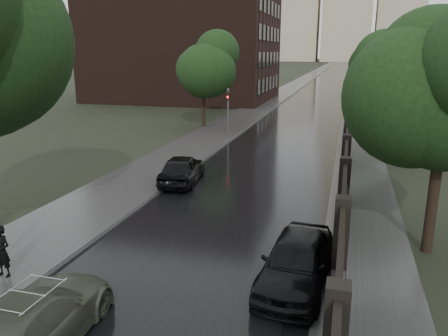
% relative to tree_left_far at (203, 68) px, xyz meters
% --- Properties ---
extents(road, '(8.00, 420.00, 0.02)m').
position_rel_tree_left_far_xyz_m(road, '(8.00, 160.00, -5.23)').
color(road, black).
rests_on(road, ground).
extents(sidewalk_left, '(4.00, 420.00, 0.16)m').
position_rel_tree_left_far_xyz_m(sidewalk_left, '(2.00, 160.00, -5.16)').
color(sidewalk_left, '#2D2D2D').
rests_on(sidewalk_left, ground).
extents(verge_right, '(3.00, 420.00, 0.08)m').
position_rel_tree_left_far_xyz_m(verge_right, '(13.50, 160.00, -5.20)').
color(verge_right, '#2D2D2D').
rests_on(verge_right, ground).
extents(fence_right, '(0.45, 75.72, 2.70)m').
position_rel_tree_left_far_xyz_m(fence_right, '(12.60, 2.01, -4.23)').
color(fence_right, '#383533').
rests_on(fence_right, ground).
extents(tree_left_far, '(4.25, 4.25, 7.39)m').
position_rel_tree_left_far_xyz_m(tree_left_far, '(0.00, 0.00, 0.00)').
color(tree_left_far, black).
rests_on(tree_left_far, ground).
extents(tree_right_a, '(4.08, 4.08, 7.01)m').
position_rel_tree_left_far_xyz_m(tree_right_a, '(15.50, -22.00, -0.29)').
color(tree_right_a, black).
rests_on(tree_right_a, ground).
extents(tree_right_b, '(4.08, 4.08, 7.01)m').
position_rel_tree_left_far_xyz_m(tree_right_b, '(15.50, -8.00, -0.29)').
color(tree_right_b, black).
rests_on(tree_right_b, ground).
extents(tree_right_c, '(4.08, 4.08, 7.01)m').
position_rel_tree_left_far_xyz_m(tree_right_c, '(15.50, 10.00, -0.29)').
color(tree_right_c, black).
rests_on(tree_right_c, ground).
extents(traffic_light, '(0.16, 0.32, 4.00)m').
position_rel_tree_left_far_xyz_m(traffic_light, '(3.70, -5.01, -2.84)').
color(traffic_light, '#59595E').
rests_on(traffic_light, ground).
extents(brick_building, '(24.00, 18.00, 20.00)m').
position_rel_tree_left_far_xyz_m(brick_building, '(-10.00, 22.00, 4.76)').
color(brick_building, black).
rests_on(brick_building, ground).
extents(stalinist_tower, '(92.00, 30.00, 159.00)m').
position_rel_tree_left_far_xyz_m(stalinist_tower, '(8.00, 270.00, 33.14)').
color(stalinist_tower, tan).
rests_on(stalinist_tower, ground).
extents(volga_sedan, '(2.49, 5.27, 1.48)m').
position_rel_tree_left_far_xyz_m(volga_sedan, '(5.97, -30.18, -4.50)').
color(volga_sedan, '#45493B').
rests_on(volga_sedan, ground).
extents(hatchback_left, '(2.33, 4.64, 1.52)m').
position_rel_tree_left_far_xyz_m(hatchback_left, '(4.40, -16.68, -4.48)').
color(hatchback_left, black).
rests_on(hatchback_left, ground).
extents(car_right_near, '(2.19, 4.71, 1.56)m').
position_rel_tree_left_far_xyz_m(car_right_near, '(11.40, -25.52, -4.46)').
color(car_right_near, black).
rests_on(car_right_near, ground).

